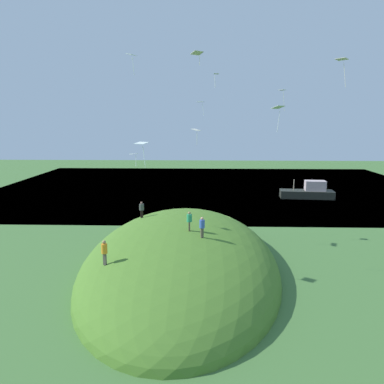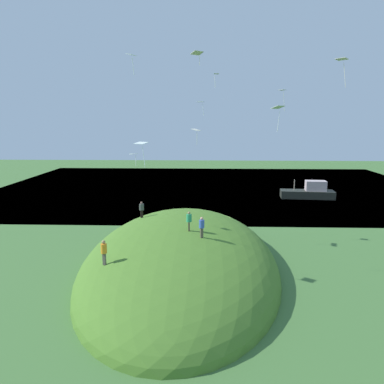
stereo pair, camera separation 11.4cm
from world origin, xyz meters
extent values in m
plane|color=#406C33|center=(0.00, 0.00, 0.00)|extent=(160.00, 160.00, 0.00)
cube|color=#40628E|center=(-32.39, 0.00, -0.20)|extent=(54.64, 80.00, 0.40)
ellipsoid|color=#477326|center=(7.06, -3.55, 0.00)|extent=(29.97, 16.62, 7.32)
cube|color=#232720|center=(-22.31, 15.17, 0.63)|extent=(3.40, 8.66, 1.25)
cube|color=#BAA6A7|center=(-22.19, 16.43, 2.07)|extent=(2.14, 3.35, 1.63)
cylinder|color=gray|center=(-22.50, 13.06, 2.15)|extent=(0.14, 0.14, 1.79)
cube|color=brown|center=(8.78, -2.75, 4.01)|extent=(0.25, 0.14, 0.77)
cylinder|color=#2A915E|center=(8.78, -2.75, 4.70)|extent=(0.46, 0.46, 0.61)
sphere|color=#947850|center=(8.78, -2.75, 5.12)|extent=(0.23, 0.23, 0.23)
cube|color=brown|center=(10.11, -1.70, 3.88)|extent=(0.23, 0.26, 0.79)
cylinder|color=#3556AF|center=(10.11, -1.70, 4.59)|extent=(0.58, 0.58, 0.62)
sphere|color=tan|center=(10.11, -1.70, 5.02)|extent=(0.24, 0.24, 0.24)
cube|color=#4F4942|center=(13.49, -8.50, 2.91)|extent=(0.20, 0.26, 0.86)
cylinder|color=orange|center=(13.49, -8.50, 3.69)|extent=(0.54, 0.54, 0.68)
sphere|color=#94754E|center=(13.49, -8.50, 4.16)|extent=(0.26, 0.26, 0.26)
cube|color=black|center=(2.01, -7.77, 3.29)|extent=(0.22, 0.29, 0.78)
cylinder|color=#3A3E3D|center=(2.01, -7.77, 3.99)|extent=(0.59, 0.59, 0.62)
sphere|color=brown|center=(2.01, -7.77, 4.42)|extent=(0.23, 0.23, 0.23)
cube|color=white|center=(6.58, -7.57, 9.69)|extent=(0.74, 0.69, 0.07)
cylinder|color=white|center=(6.55, -7.38, 9.08)|extent=(0.16, 0.04, 0.93)
cube|color=silver|center=(-0.97, -0.40, 17.07)|extent=(0.71, 0.51, 0.03)
cylinder|color=silver|center=(-0.93, -0.55, 16.30)|extent=(0.19, 0.12, 1.19)
cube|color=white|center=(9.51, -6.37, 10.78)|extent=(1.09, 1.18, 0.14)
cylinder|color=white|center=(9.43, -6.21, 9.71)|extent=(0.27, 0.23, 1.64)
cube|color=white|center=(0.64, -2.31, 18.79)|extent=(1.29, 1.33, 0.28)
cylinder|color=white|center=(0.81, -2.07, 18.07)|extent=(0.12, 0.07, 0.89)
cube|color=white|center=(7.23, -7.37, 17.59)|extent=(0.94, 0.82, 0.15)
cylinder|color=white|center=(7.07, -7.28, 16.73)|extent=(0.19, 0.12, 1.31)
cube|color=white|center=(3.96, 4.95, 13.63)|extent=(1.38, 1.38, 0.27)
cylinder|color=white|center=(3.78, 5.07, 12.38)|extent=(0.06, 0.21, 1.90)
cube|color=silver|center=(-1.97, 6.41, 15.55)|extent=(0.95, 0.90, 0.05)
cylinder|color=silver|center=(-1.73, 6.60, 14.38)|extent=(0.26, 0.28, 1.93)
cube|color=white|center=(-1.33, -1.99, 14.35)|extent=(0.72, 0.86, 0.04)
cylinder|color=white|center=(-1.13, -1.71, 13.55)|extent=(0.11, 0.17, 1.23)
cube|color=#F3DECF|center=(5.98, 9.55, 17.36)|extent=(1.45, 1.36, 0.08)
cylinder|color=#F3DECF|center=(6.12, 9.81, 16.08)|extent=(0.04, 0.31, 1.95)
cube|color=silver|center=(0.68, -2.40, 11.56)|extent=(1.23, 1.03, 0.21)
cylinder|color=silver|center=(0.71, -2.30, 10.69)|extent=(0.19, 0.05, 1.23)
camera|label=1|loc=(38.26, -1.57, 12.50)|focal=35.16mm
camera|label=2|loc=(38.25, -1.46, 12.50)|focal=35.16mm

